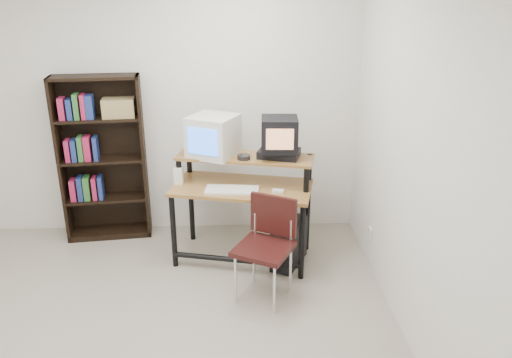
{
  "coord_description": "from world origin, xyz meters",
  "views": [
    {
      "loc": [
        0.78,
        -2.91,
        2.41
      ],
      "look_at": [
        0.94,
        1.1,
        0.88
      ],
      "focal_mm": 35.0,
      "sensor_mm": 36.0,
      "label": 1
    }
  ],
  "objects_px": {
    "computer_desk": "(243,189)",
    "crt_tv": "(279,134)",
    "crt_monitor": "(213,136)",
    "pc_tower": "(289,243)",
    "bookshelf": "(103,156)",
    "school_chair": "(267,238)"
  },
  "relations": [
    {
      "from": "computer_desk",
      "to": "crt_tv",
      "type": "xyz_separation_m",
      "value": [
        0.33,
        0.04,
        0.51
      ]
    },
    {
      "from": "pc_tower",
      "to": "bookshelf",
      "type": "height_order",
      "value": "bookshelf"
    },
    {
      "from": "crt_monitor",
      "to": "crt_tv",
      "type": "bearing_deg",
      "value": 14.49
    },
    {
      "from": "pc_tower",
      "to": "school_chair",
      "type": "xyz_separation_m",
      "value": [
        -0.23,
        -0.48,
        0.31
      ]
    },
    {
      "from": "computer_desk",
      "to": "crt_monitor",
      "type": "relative_size",
      "value": 2.57
    },
    {
      "from": "pc_tower",
      "to": "school_chair",
      "type": "height_order",
      "value": "school_chair"
    },
    {
      "from": "computer_desk",
      "to": "pc_tower",
      "type": "distance_m",
      "value": 0.66
    },
    {
      "from": "crt_tv",
      "to": "bookshelf",
      "type": "xyz_separation_m",
      "value": [
        -1.71,
        0.49,
        -0.35
      ]
    },
    {
      "from": "crt_monitor",
      "to": "crt_tv",
      "type": "height_order",
      "value": "crt_tv"
    },
    {
      "from": "crt_monitor",
      "to": "pc_tower",
      "type": "bearing_deg",
      "value": 1.77
    },
    {
      "from": "computer_desk",
      "to": "bookshelf",
      "type": "height_order",
      "value": "bookshelf"
    },
    {
      "from": "school_chair",
      "to": "bookshelf",
      "type": "distance_m",
      "value": 1.98
    },
    {
      "from": "school_chair",
      "to": "bookshelf",
      "type": "relative_size",
      "value": 0.51
    },
    {
      "from": "crt_tv",
      "to": "school_chair",
      "type": "distance_m",
      "value": 0.96
    },
    {
      "from": "crt_tv",
      "to": "school_chair",
      "type": "bearing_deg",
      "value": -99.02
    },
    {
      "from": "computer_desk",
      "to": "bookshelf",
      "type": "relative_size",
      "value": 0.82
    },
    {
      "from": "pc_tower",
      "to": "bookshelf",
      "type": "relative_size",
      "value": 0.27
    },
    {
      "from": "computer_desk",
      "to": "crt_tv",
      "type": "relative_size",
      "value": 4.02
    },
    {
      "from": "crt_monitor",
      "to": "pc_tower",
      "type": "height_order",
      "value": "crt_monitor"
    },
    {
      "from": "crt_tv",
      "to": "school_chair",
      "type": "relative_size",
      "value": 0.4
    },
    {
      "from": "crt_monitor",
      "to": "school_chair",
      "type": "distance_m",
      "value": 1.11
    },
    {
      "from": "computer_desk",
      "to": "school_chair",
      "type": "relative_size",
      "value": 1.6
    }
  ]
}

